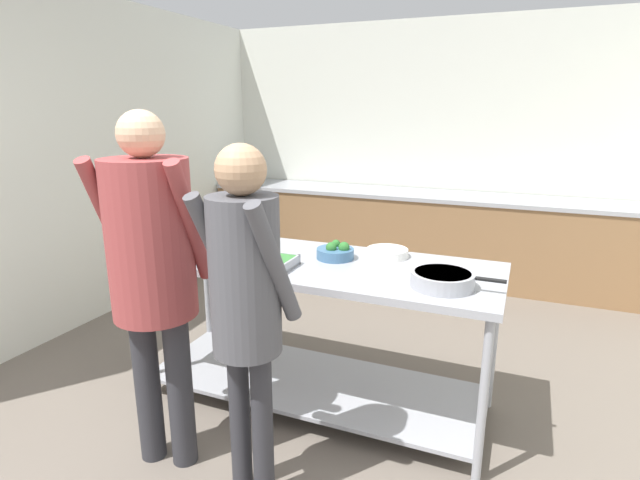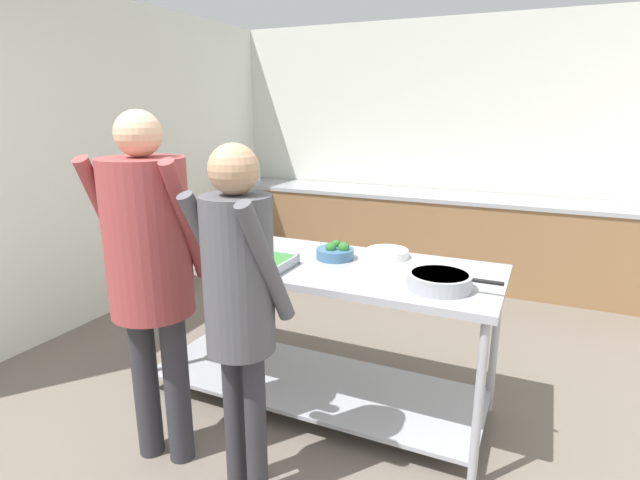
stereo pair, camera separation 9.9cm
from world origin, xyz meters
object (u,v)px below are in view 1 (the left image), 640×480
(sauce_pan, at_px, (443,279))
(guest_serving_left, at_px, (152,259))
(broccoli_bowl, at_px, (336,252))
(water_bottle, at_px, (248,173))
(plate_stack, at_px, (387,253))
(serving_tray_vegetables, at_px, (255,262))
(serving_tray_roast, at_px, (204,244))
(guest_serving_right, at_px, (246,289))

(sauce_pan, relative_size, guest_serving_left, 0.26)
(broccoli_bowl, bearing_deg, water_bottle, 129.37)
(plate_stack, bearing_deg, broccoli_bowl, -150.12)
(broccoli_bowl, xyz_separation_m, plate_stack, (0.27, 0.15, -0.01))
(serving_tray_vegetables, bearing_deg, guest_serving_left, -112.07)
(serving_tray_vegetables, xyz_separation_m, water_bottle, (-1.72, 2.84, 0.08))
(serving_tray_roast, bearing_deg, water_bottle, 115.04)
(broccoli_bowl, bearing_deg, serving_tray_roast, -172.98)
(broccoli_bowl, distance_m, water_bottle, 3.28)
(broccoli_bowl, bearing_deg, plate_stack, 29.88)
(guest_serving_right, bearing_deg, broccoli_bowl, 85.96)
(water_bottle, bearing_deg, plate_stack, -45.40)
(guest_serving_left, bearing_deg, broccoli_bowl, 55.90)
(serving_tray_vegetables, relative_size, sauce_pan, 0.95)
(serving_tray_roast, relative_size, sauce_pan, 1.05)
(serving_tray_vegetables, bearing_deg, water_bottle, 121.12)
(serving_tray_vegetables, distance_m, guest_serving_left, 0.62)
(sauce_pan, xyz_separation_m, guest_serving_left, (-1.24, -0.62, 0.13))
(guest_serving_left, bearing_deg, serving_tray_roast, 108.90)
(broccoli_bowl, height_order, water_bottle, water_bottle)
(serving_tray_roast, xyz_separation_m, broccoli_bowl, (0.85, 0.10, 0.01))
(plate_stack, height_order, guest_serving_left, guest_serving_left)
(serving_tray_vegetables, height_order, guest_serving_left, guest_serving_left)
(serving_tray_vegetables, height_order, guest_serving_right, guest_serving_right)
(sauce_pan, bearing_deg, serving_tray_roast, 174.58)
(sauce_pan, xyz_separation_m, water_bottle, (-2.73, 2.78, 0.06))
(plate_stack, distance_m, guest_serving_left, 1.34)
(serving_tray_roast, relative_size, plate_stack, 1.87)
(serving_tray_roast, distance_m, guest_serving_left, 0.82)
(guest_serving_right, xyz_separation_m, water_bottle, (-2.01, 3.44, -0.01))
(serving_tray_vegetables, bearing_deg, sauce_pan, 3.65)
(serving_tray_vegetables, distance_m, sauce_pan, 1.02)
(serving_tray_roast, bearing_deg, plate_stack, 13.04)
(serving_tray_vegetables, distance_m, guest_serving_right, 0.67)
(sauce_pan, height_order, guest_serving_left, guest_serving_left)
(serving_tray_roast, xyz_separation_m, plate_stack, (1.11, 0.26, -0.00))
(serving_tray_vegetables, relative_size, water_bottle, 1.79)
(broccoli_bowl, relative_size, water_bottle, 0.91)
(guest_serving_left, height_order, guest_serving_right, guest_serving_left)
(serving_tray_vegetables, height_order, plate_stack, serving_tray_vegetables)
(serving_tray_roast, height_order, guest_serving_left, guest_serving_left)
(guest_serving_left, relative_size, water_bottle, 7.32)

